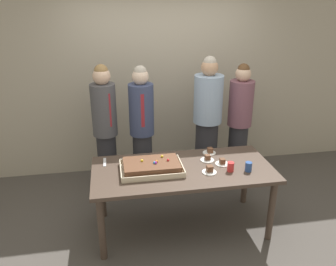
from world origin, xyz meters
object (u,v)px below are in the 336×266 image
(person_serving_front, at_px, (142,129))
(plated_slice_far_right, at_px, (209,170))
(drink_cup_nearest, at_px, (248,167))
(sheet_cake, at_px, (151,167))
(plated_slice_near_left, at_px, (210,152))
(plated_slice_far_left, at_px, (222,163))
(drink_cup_middle, at_px, (231,167))
(cake_server_utensil, at_px, (105,162))
(party_table, at_px, (183,175))
(person_green_shirt_behind, at_px, (207,122))
(person_striped_tie_right, at_px, (105,128))
(plated_slice_near_right, at_px, (207,159))
(person_far_right_suit, at_px, (239,122))

(person_serving_front, bearing_deg, plated_slice_far_right, 30.50)
(plated_slice_far_right, distance_m, drink_cup_nearest, 0.41)
(sheet_cake, relative_size, plated_slice_far_right, 4.27)
(plated_slice_near_left, xyz_separation_m, plated_slice_far_left, (0.06, -0.29, -0.00))
(drink_cup_middle, relative_size, cake_server_utensil, 0.50)
(party_table, bearing_deg, plated_slice_near_left, 38.98)
(cake_server_utensil, relative_size, person_green_shirt_behind, 0.11)
(sheet_cake, height_order, person_striped_tie_right, person_striped_tie_right)
(plated_slice_near_right, distance_m, drink_cup_middle, 0.33)
(plated_slice_near_left, relative_size, drink_cup_nearest, 1.50)
(party_table, xyz_separation_m, person_green_shirt_behind, (0.51, 0.89, 0.25))
(person_striped_tie_right, bearing_deg, party_table, 14.47)
(plated_slice_far_right, relative_size, cake_server_utensil, 0.75)
(cake_server_utensil, distance_m, person_green_shirt_behind, 1.47)
(cake_server_utensil, distance_m, person_serving_front, 0.75)
(sheet_cake, distance_m, plated_slice_near_left, 0.78)
(plated_slice_near_right, relative_size, plated_slice_far_right, 1.00)
(sheet_cake, bearing_deg, person_striped_tie_right, 116.86)
(party_table, height_order, person_serving_front, person_serving_front)
(person_green_shirt_behind, bearing_deg, drink_cup_middle, 41.08)
(sheet_cake, xyz_separation_m, person_green_shirt_behind, (0.85, 0.89, 0.12))
(party_table, bearing_deg, person_green_shirt_behind, 60.08)
(plated_slice_far_left, distance_m, cake_server_utensil, 1.28)
(person_striped_tie_right, xyz_separation_m, person_far_right_suit, (1.77, 0.04, -0.04))
(drink_cup_middle, bearing_deg, person_serving_front, 129.38)
(drink_cup_middle, bearing_deg, cake_server_utensil, 161.91)
(drink_cup_middle, bearing_deg, plated_slice_far_left, 102.08)
(sheet_cake, relative_size, cake_server_utensil, 3.21)
(plated_slice_far_right, xyz_separation_m, cake_server_utensil, (-1.06, 0.41, -0.02))
(sheet_cake, bearing_deg, person_far_right_suit, 35.86)
(plated_slice_near_left, height_order, person_far_right_suit, person_far_right_suit)
(plated_slice_far_left, bearing_deg, cake_server_utensil, 168.32)
(plated_slice_near_right, xyz_separation_m, drink_cup_middle, (0.17, -0.28, 0.03))
(person_serving_front, distance_m, person_far_right_suit, 1.32)
(drink_cup_nearest, relative_size, person_green_shirt_behind, 0.06)
(plated_slice_far_right, height_order, drink_cup_middle, drink_cup_middle)
(plated_slice_near_right, height_order, person_far_right_suit, person_far_right_suit)
(sheet_cake, xyz_separation_m, plated_slice_far_left, (0.77, 0.02, -0.03))
(plated_slice_far_left, height_order, plated_slice_far_right, plated_slice_far_right)
(person_serving_front, relative_size, person_striped_tie_right, 0.99)
(plated_slice_far_left, relative_size, person_far_right_suit, 0.09)
(plated_slice_near_left, bearing_deg, party_table, -141.02)
(cake_server_utensil, bearing_deg, sheet_cake, -30.06)
(plated_slice_far_left, relative_size, person_striped_tie_right, 0.09)
(plated_slice_near_right, height_order, plated_slice_far_left, same)
(party_table, height_order, person_green_shirt_behind, person_green_shirt_behind)
(plated_slice_far_left, xyz_separation_m, person_serving_front, (-0.78, 0.83, 0.12))
(person_green_shirt_behind, bearing_deg, plated_slice_near_right, 28.03)
(sheet_cake, bearing_deg, person_serving_front, 90.59)
(drink_cup_middle, height_order, cake_server_utensil, drink_cup_middle)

